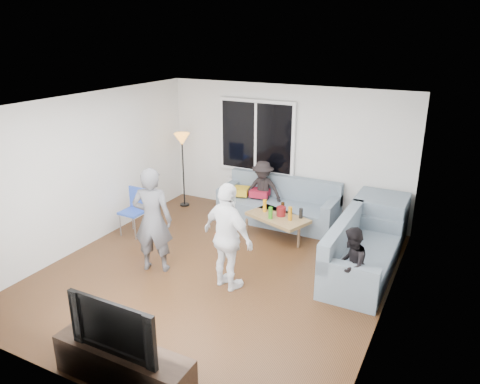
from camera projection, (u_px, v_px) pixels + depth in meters
The scene contains 32 objects.
floor at pixel (217, 273), 7.13m from camera, with size 5.00×5.50×0.04m, color #56351C.
ceiling at pixel (213, 103), 6.24m from camera, with size 5.00×5.50×0.04m, color white.
wall_back at pixel (286, 151), 9.01m from camera, with size 5.00×0.04×2.60m, color silver.
wall_front at pixel (70, 281), 4.36m from camera, with size 5.00×0.04×2.60m, color silver.
wall_left at pixel (87, 171), 7.77m from camera, with size 0.04×5.50×2.60m, color silver.
wall_right at pixel (393, 225), 5.60m from camera, with size 0.04×5.50×2.60m, color silver.
window_frame at pixel (257, 137), 9.11m from camera, with size 1.62×0.06×1.47m, color white.
window_glass at pixel (256, 137), 9.08m from camera, with size 1.50×0.02×1.35m, color black.
window_mullion at pixel (256, 137), 9.07m from camera, with size 0.05×0.03×1.35m, color white.
radiator at pixel (255, 195), 9.50m from camera, with size 1.30×0.12×0.62m, color silver.
potted_plant at pixel (264, 176), 9.22m from camera, with size 0.18×0.14×0.33m, color #29672D.
vase at pixel (238, 175), 9.51m from camera, with size 0.16×0.16×0.16m, color silver.
sofa_back_section at pixel (278, 201), 8.85m from camera, with size 2.30×0.85×0.85m, color slate, non-canonical shape.
sofa_right_section at pixel (363, 250), 6.89m from camera, with size 0.85×2.00×0.85m, color slate, non-canonical shape.
sofa_corner at pixel (380, 219), 8.02m from camera, with size 0.85×0.85×0.85m, color slate.
cushion_yellow at pixel (239, 191), 9.16m from camera, with size 0.38×0.32×0.14m, color gold.
cushion_red at pixel (260, 193), 9.05m from camera, with size 0.36×0.30×0.13m, color maroon.
coffee_table at pixel (277, 226), 8.28m from camera, with size 1.10×0.60×0.40m, color tan.
pitcher at pixel (281, 211), 8.20m from camera, with size 0.17×0.17×0.17m, color maroon.
side_chair at pixel (133, 213), 8.29m from camera, with size 0.40×0.40×0.86m, color blue, non-canonical shape.
floor_lamp at pixel (183, 171), 9.57m from camera, with size 0.32×0.32×1.56m, color orange, non-canonical shape.
player_left at pixel (153, 220), 6.94m from camera, with size 0.61×0.40×1.66m, color #4F4F54.
player_right at pixel (228, 237), 6.45m from camera, with size 0.93×0.39×1.60m, color white.
spectator_right at pixel (351, 265), 6.20m from camera, with size 0.53×0.41×1.09m, color black.
spectator_back at pixel (263, 190), 8.97m from camera, with size 0.76×0.44×1.18m, color black.
tv_console at pixel (124, 365), 4.82m from camera, with size 1.60×0.40×0.44m, color #36261B.
television at pixel (119, 323), 4.64m from camera, with size 1.07×0.14×0.62m, color black.
bottle_d at pixel (290, 214), 8.00m from camera, with size 0.07×0.07×0.25m, color orange.
bottle_c at pixel (283, 207), 8.34m from camera, with size 0.07×0.07×0.20m, color black.
bottle_a at pixel (265, 206), 8.37m from camera, with size 0.07×0.07×0.23m, color orange.
bottle_e at pixel (301, 213), 8.10m from camera, with size 0.07×0.07×0.18m, color black.
bottle_b at pixel (271, 213), 8.07m from camera, with size 0.08×0.08×0.21m, color #31961B.
Camera 1 is at (3.20, -5.43, 3.56)m, focal length 34.18 mm.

